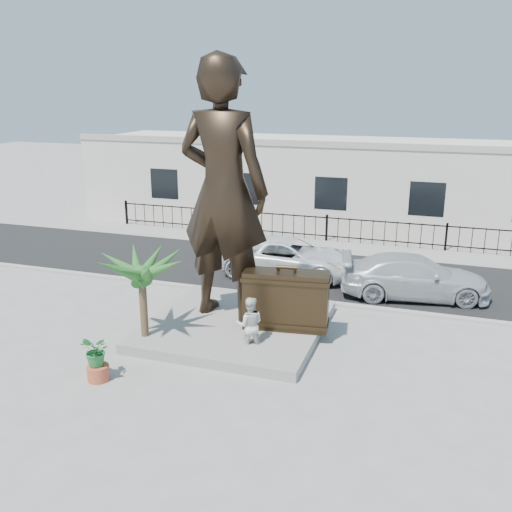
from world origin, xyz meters
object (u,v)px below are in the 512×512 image
Objects in this scene: tourist at (250,325)px; car_white at (289,258)px; statue at (223,191)px; suitcase at (286,300)px.

tourist is 6.90m from car_white.
statue is 6.25m from car_white.
car_white is at bearing -90.44° from statue.
suitcase is 0.47× the size of car_white.
statue is at bearing 171.40° from car_white.
car_white is (0.70, 5.14, -3.48)m from statue.
statue is 3.74m from suitcase.
suitcase is 1.49m from tourist.
suitcase is 5.78m from car_white.
suitcase reaches higher than tourist.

